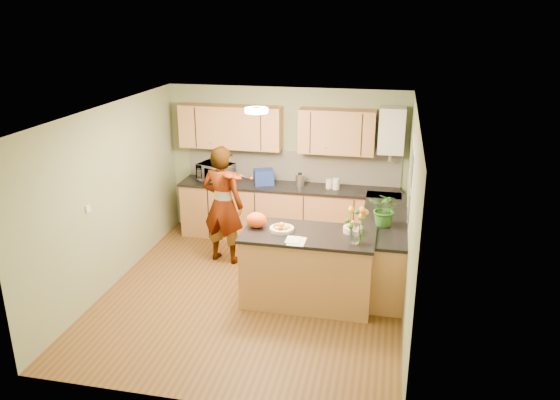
# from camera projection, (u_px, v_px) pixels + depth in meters

# --- Properties ---
(floor) EXTENTS (4.50, 4.50, 0.00)m
(floor) POSITION_uv_depth(u_px,v_px,m) (254.00, 293.00, 7.48)
(floor) COLOR brown
(floor) RESTS_ON ground
(ceiling) EXTENTS (4.00, 4.50, 0.02)m
(ceiling) POSITION_uv_depth(u_px,v_px,m) (250.00, 111.00, 6.65)
(ceiling) COLOR silver
(ceiling) RESTS_ON wall_back
(wall_back) EXTENTS (4.00, 0.02, 2.50)m
(wall_back) POSITION_uv_depth(u_px,v_px,m) (286.00, 162.00, 9.14)
(wall_back) COLOR gray
(wall_back) RESTS_ON floor
(wall_front) EXTENTS (4.00, 0.02, 2.50)m
(wall_front) POSITION_uv_depth(u_px,v_px,m) (189.00, 290.00, 4.99)
(wall_front) COLOR gray
(wall_front) RESTS_ON floor
(wall_left) EXTENTS (0.02, 4.50, 2.50)m
(wall_left) POSITION_uv_depth(u_px,v_px,m) (111.00, 197.00, 7.46)
(wall_left) COLOR gray
(wall_left) RESTS_ON floor
(wall_right) EXTENTS (0.02, 4.50, 2.50)m
(wall_right) POSITION_uv_depth(u_px,v_px,m) (410.00, 219.00, 6.67)
(wall_right) COLOR gray
(wall_right) RESTS_ON floor
(back_counter) EXTENTS (3.64, 0.62, 0.94)m
(back_counter) POSITION_uv_depth(u_px,v_px,m) (288.00, 212.00, 9.10)
(back_counter) COLOR #A26C40
(back_counter) RESTS_ON floor
(right_counter) EXTENTS (0.62, 2.24, 0.94)m
(right_counter) POSITION_uv_depth(u_px,v_px,m) (383.00, 247.00, 7.78)
(right_counter) COLOR #A26C40
(right_counter) RESTS_ON floor
(splashback) EXTENTS (3.60, 0.02, 0.52)m
(splashback) POSITION_uv_depth(u_px,v_px,m) (292.00, 166.00, 9.13)
(splashback) COLOR #ECE6CD
(splashback) RESTS_ON back_counter
(upper_cabinets) EXTENTS (3.20, 0.34, 0.70)m
(upper_cabinets) POSITION_uv_depth(u_px,v_px,m) (274.00, 129.00, 8.82)
(upper_cabinets) COLOR #A26C40
(upper_cabinets) RESTS_ON wall_back
(boiler) EXTENTS (0.40, 0.30, 0.86)m
(boiler) POSITION_uv_depth(u_px,v_px,m) (392.00, 131.00, 8.45)
(boiler) COLOR white
(boiler) RESTS_ON wall_back
(window_right) EXTENTS (0.01, 1.30, 1.05)m
(window_right) POSITION_uv_depth(u_px,v_px,m) (411.00, 181.00, 7.13)
(window_right) COLOR white
(window_right) RESTS_ON wall_right
(light_switch) EXTENTS (0.02, 0.09, 0.09)m
(light_switch) POSITION_uv_depth(u_px,v_px,m) (88.00, 208.00, 6.89)
(light_switch) COLOR white
(light_switch) RESTS_ON wall_left
(ceiling_lamp) EXTENTS (0.30, 0.30, 0.07)m
(ceiling_lamp) POSITION_uv_depth(u_px,v_px,m) (256.00, 110.00, 6.94)
(ceiling_lamp) COLOR #FFEABF
(ceiling_lamp) RESTS_ON ceiling
(peninsula_island) EXTENTS (1.70, 0.87, 0.97)m
(peninsula_island) POSITION_uv_depth(u_px,v_px,m) (308.00, 267.00, 7.13)
(peninsula_island) COLOR #A26C40
(peninsula_island) RESTS_ON floor
(fruit_dish) EXTENTS (0.31, 0.31, 0.11)m
(fruit_dish) POSITION_uv_depth(u_px,v_px,m) (282.00, 228.00, 7.02)
(fruit_dish) COLOR #F8EBC6
(fruit_dish) RESTS_ON peninsula_island
(orange_bowl) EXTENTS (0.25, 0.25, 0.15)m
(orange_bowl) POSITION_uv_depth(u_px,v_px,m) (353.00, 228.00, 6.98)
(orange_bowl) COLOR #F8EBC6
(orange_bowl) RESTS_ON peninsula_island
(flower_vase) EXTENTS (0.28, 0.28, 0.52)m
(flower_vase) POSITION_uv_depth(u_px,v_px,m) (356.00, 216.00, 6.57)
(flower_vase) COLOR silver
(flower_vase) RESTS_ON peninsula_island
(orange_bag) EXTENTS (0.31, 0.28, 0.20)m
(orange_bag) POSITION_uv_depth(u_px,v_px,m) (256.00, 220.00, 7.12)
(orange_bag) COLOR #FF4F15
(orange_bag) RESTS_ON peninsula_island
(papers) EXTENTS (0.21, 0.29, 0.01)m
(papers) POSITION_uv_depth(u_px,v_px,m) (297.00, 241.00, 6.71)
(papers) COLOR white
(papers) RESTS_ON peninsula_island
(violinist) EXTENTS (0.73, 0.56, 1.81)m
(violinist) POSITION_uv_depth(u_px,v_px,m) (223.00, 205.00, 8.17)
(violinist) COLOR #D99B85
(violinist) RESTS_ON floor
(violin) EXTENTS (0.67, 0.59, 0.17)m
(violin) POSITION_uv_depth(u_px,v_px,m) (230.00, 175.00, 7.75)
(violin) COLOR #4E0E04
(violin) RESTS_ON violinist
(microwave) EXTENTS (0.65, 0.52, 0.31)m
(microwave) POSITION_uv_depth(u_px,v_px,m) (216.00, 173.00, 9.12)
(microwave) COLOR white
(microwave) RESTS_ON back_counter
(blue_box) EXTENTS (0.38, 0.33, 0.25)m
(blue_box) POSITION_uv_depth(u_px,v_px,m) (264.00, 177.00, 8.99)
(blue_box) COLOR navy
(blue_box) RESTS_ON back_counter
(kettle) EXTENTS (0.14, 0.14, 0.27)m
(kettle) POSITION_uv_depth(u_px,v_px,m) (300.00, 179.00, 8.90)
(kettle) COLOR silver
(kettle) RESTS_ON back_counter
(jar_cream) EXTENTS (0.10, 0.10, 0.15)m
(jar_cream) POSITION_uv_depth(u_px,v_px,m) (329.00, 184.00, 8.80)
(jar_cream) COLOR #F8EBC6
(jar_cream) RESTS_ON back_counter
(jar_white) EXTENTS (0.15, 0.15, 0.18)m
(jar_white) POSITION_uv_depth(u_px,v_px,m) (336.00, 184.00, 8.76)
(jar_white) COLOR white
(jar_white) RESTS_ON back_counter
(potted_plant) EXTENTS (0.54, 0.50, 0.47)m
(potted_plant) POSITION_uv_depth(u_px,v_px,m) (386.00, 209.00, 7.22)
(potted_plant) COLOR #337025
(potted_plant) RESTS_ON right_counter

